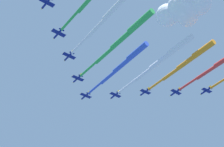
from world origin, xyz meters
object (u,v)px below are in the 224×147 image
Objects in this scene: jet_port_mid at (116,6)px; jet_starboard_mid at (187,61)px; jet_lead at (123,64)px; jet_port_inner at (123,38)px; jet_starboard_inner at (162,59)px.

jet_starboard_mid is at bearing -100.79° from jet_port_mid.
jet_lead reaches higher than jet_port_inner.
jet_port_inner is at bearing 63.04° from jet_starboard_mid.
jet_lead reaches higher than jet_starboard_inner.
jet_port_mid is (-9.17, 20.56, 1.27)m from jet_port_inner.
jet_starboard_inner reaches higher than jet_port_inner.
jet_starboard_mid is (-20.93, -41.15, 1.42)m from jet_port_inner.
jet_port_mid is (-22.05, 40.34, 0.62)m from jet_lead.
jet_port_inner is at bearing 72.11° from jet_starboard_inner.
jet_starboard_mid is at bearing -116.96° from jet_port_inner.
jet_port_inner is 1.16× the size of jet_starboard_mid.
jet_port_mid is (0.25, 49.73, 1.22)m from jet_starboard_inner.
jet_port_mid reaches higher than jet_lead.
jet_lead is 0.91× the size of jet_starboard_inner.
jet_starboard_mid is (-11.76, -61.71, 0.15)m from jet_port_mid.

